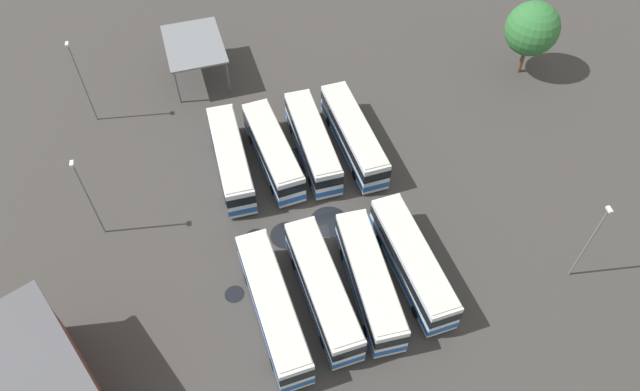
{
  "coord_description": "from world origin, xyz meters",
  "views": [
    {
      "loc": [
        -30.5,
        5.61,
        41.31
      ],
      "look_at": [
        1.59,
        -0.61,
        1.53
      ],
      "focal_mm": 32.52,
      "sensor_mm": 36.0,
      "label": 1
    }
  ],
  "objects_px": {
    "bus_row0_slot1": "(369,279)",
    "tree_west_edge": "(532,29)",
    "bus_row0_slot2": "(323,289)",
    "bus_row1_slot1": "(312,142)",
    "maintenance_shelter": "(194,45)",
    "bus_row0_slot0": "(412,261)",
    "bus_row1_slot3": "(231,158)",
    "bus_row1_slot2": "(273,151)",
    "lamp_post_near_entrance": "(590,241)",
    "lamp_post_mid_lot": "(88,196)",
    "bus_row1_slot0": "(354,135)",
    "depot_building": "(37,387)",
    "lamp_post_far_corner": "(82,80)",
    "bus_row0_slot3": "(273,306)"
  },
  "relations": [
    {
      "from": "bus_row1_slot1",
      "to": "bus_row1_slot3",
      "type": "distance_m",
      "value": 7.89
    },
    {
      "from": "bus_row0_slot3",
      "to": "bus_row1_slot1",
      "type": "height_order",
      "value": "same"
    },
    {
      "from": "maintenance_shelter",
      "to": "bus_row0_slot1",
      "type": "bearing_deg",
      "value": -158.79
    },
    {
      "from": "bus_row0_slot2",
      "to": "maintenance_shelter",
      "type": "xyz_separation_m",
      "value": [
        30.42,
        7.97,
        2.15
      ]
    },
    {
      "from": "lamp_post_mid_lot",
      "to": "depot_building",
      "type": "bearing_deg",
      "value": 168.85
    },
    {
      "from": "bus_row0_slot1",
      "to": "bus_row1_slot3",
      "type": "distance_m",
      "value": 17.86
    },
    {
      "from": "lamp_post_mid_lot",
      "to": "lamp_post_near_entrance",
      "type": "distance_m",
      "value": 39.84
    },
    {
      "from": "bus_row0_slot1",
      "to": "bus_row1_slot0",
      "type": "height_order",
      "value": "same"
    },
    {
      "from": "depot_building",
      "to": "lamp_post_far_corner",
      "type": "bearing_deg",
      "value": -2.98
    },
    {
      "from": "lamp_post_mid_lot",
      "to": "lamp_post_near_entrance",
      "type": "bearing_deg",
      "value": -107.22
    },
    {
      "from": "bus_row1_slot0",
      "to": "lamp_post_near_entrance",
      "type": "xyz_separation_m",
      "value": [
        -17.57,
        -14.38,
        2.98
      ]
    },
    {
      "from": "bus_row0_slot1",
      "to": "lamp_post_far_corner",
      "type": "bearing_deg",
      "value": 42.05
    },
    {
      "from": "bus_row1_slot0",
      "to": "bus_row1_slot2",
      "type": "height_order",
      "value": "same"
    },
    {
      "from": "bus_row0_slot0",
      "to": "lamp_post_far_corner",
      "type": "bearing_deg",
      "value": 47.63
    },
    {
      "from": "bus_row0_slot0",
      "to": "depot_building",
      "type": "bearing_deg",
      "value": 101.46
    },
    {
      "from": "maintenance_shelter",
      "to": "lamp_post_near_entrance",
      "type": "bearing_deg",
      "value": -138.15
    },
    {
      "from": "bus_row1_slot3",
      "to": "lamp_post_near_entrance",
      "type": "bearing_deg",
      "value": -122.43
    },
    {
      "from": "bus_row0_slot0",
      "to": "lamp_post_mid_lot",
      "type": "height_order",
      "value": "lamp_post_mid_lot"
    },
    {
      "from": "bus_row1_slot0",
      "to": "maintenance_shelter",
      "type": "xyz_separation_m",
      "value": [
        14.32,
        14.18,
        2.15
      ]
    },
    {
      "from": "bus_row0_slot3",
      "to": "bus_row1_slot2",
      "type": "height_order",
      "value": "same"
    },
    {
      "from": "bus_row0_slot2",
      "to": "bus_row1_slot0",
      "type": "bearing_deg",
      "value": -21.11
    },
    {
      "from": "bus_row0_slot0",
      "to": "bus_row0_slot2",
      "type": "relative_size",
      "value": 0.99
    },
    {
      "from": "bus_row0_slot1",
      "to": "bus_row0_slot2",
      "type": "height_order",
      "value": "same"
    },
    {
      "from": "bus_row0_slot0",
      "to": "lamp_post_far_corner",
      "type": "xyz_separation_m",
      "value": [
        24.12,
        26.44,
        3.28
      ]
    },
    {
      "from": "bus_row0_slot0",
      "to": "bus_row0_slot1",
      "type": "distance_m",
      "value": 3.93
    },
    {
      "from": "bus_row0_slot0",
      "to": "bus_row1_slot1",
      "type": "distance_m",
      "value": 15.8
    },
    {
      "from": "lamp_post_near_entrance",
      "to": "depot_building",
      "type": "bearing_deg",
      "value": 94.33
    },
    {
      "from": "bus_row0_slot2",
      "to": "bus_row1_slot1",
      "type": "relative_size",
      "value": 1.02
    },
    {
      "from": "bus_row0_slot1",
      "to": "bus_row1_slot1",
      "type": "relative_size",
      "value": 0.98
    },
    {
      "from": "bus_row0_slot0",
      "to": "maintenance_shelter",
      "type": "distance_m",
      "value": 33.26
    },
    {
      "from": "bus_row1_slot1",
      "to": "tree_west_edge",
      "type": "relative_size",
      "value": 1.42
    },
    {
      "from": "bus_row1_slot1",
      "to": "depot_building",
      "type": "xyz_separation_m",
      "value": [
        -20.5,
        22.54,
        1.41
      ]
    },
    {
      "from": "bus_row1_slot3",
      "to": "lamp_post_near_entrance",
      "type": "xyz_separation_m",
      "value": [
        -16.71,
        -26.31,
        2.98
      ]
    },
    {
      "from": "lamp_post_near_entrance",
      "to": "tree_west_edge",
      "type": "relative_size",
      "value": 1.05
    },
    {
      "from": "bus_row0_slot3",
      "to": "lamp_post_near_entrance",
      "type": "relative_size",
      "value": 1.43
    },
    {
      "from": "bus_row1_slot2",
      "to": "lamp_post_near_entrance",
      "type": "height_order",
      "value": "lamp_post_near_entrance"
    },
    {
      "from": "bus_row0_slot1",
      "to": "tree_west_edge",
      "type": "xyz_separation_m",
      "value": [
        24.15,
        -23.38,
        3.71
      ]
    },
    {
      "from": "bus_row0_slot3",
      "to": "maintenance_shelter",
      "type": "relative_size",
      "value": 1.4
    },
    {
      "from": "bus_row0_slot2",
      "to": "lamp_post_near_entrance",
      "type": "bearing_deg",
      "value": -94.08
    },
    {
      "from": "maintenance_shelter",
      "to": "bus_row1_slot1",
      "type": "bearing_deg",
      "value": -145.08
    },
    {
      "from": "bus_row1_slot2",
      "to": "lamp_post_far_corner",
      "type": "distance_m",
      "value": 19.96
    },
    {
      "from": "bus_row0_slot3",
      "to": "tree_west_edge",
      "type": "height_order",
      "value": "tree_west_edge"
    },
    {
      "from": "bus_row0_slot2",
      "to": "bus_row1_slot2",
      "type": "bearing_deg",
      "value": 6.38
    },
    {
      "from": "bus_row0_slot1",
      "to": "bus_row1_slot0",
      "type": "bearing_deg",
      "value": -8.65
    },
    {
      "from": "bus_row1_slot1",
      "to": "bus_row1_slot0",
      "type": "bearing_deg",
      "value": -87.62
    },
    {
      "from": "bus_row0_slot2",
      "to": "bus_row1_slot3",
      "type": "bearing_deg",
      "value": 20.54
    },
    {
      "from": "bus_row0_slot3",
      "to": "depot_building",
      "type": "height_order",
      "value": "depot_building"
    },
    {
      "from": "bus_row0_slot2",
      "to": "maintenance_shelter",
      "type": "bearing_deg",
      "value": 14.68
    },
    {
      "from": "bus_row0_slot0",
      "to": "depot_building",
      "type": "height_order",
      "value": "depot_building"
    },
    {
      "from": "bus_row0_slot2",
      "to": "depot_building",
      "type": "relative_size",
      "value": 0.94
    }
  ]
}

